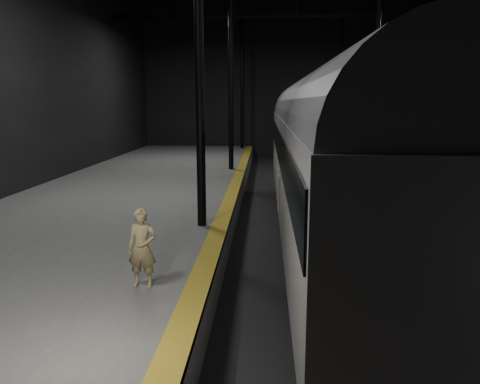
{
  "coord_description": "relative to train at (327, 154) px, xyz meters",
  "views": [
    {
      "loc": [
        -1.91,
        -17.54,
        4.63
      ],
      "look_at": [
        -2.66,
        -3.87,
        2.0
      ],
      "focal_mm": 35.0,
      "sensor_mm": 36.0,
      "label": 1
    }
  ],
  "objects": [
    {
      "name": "woman",
      "position": [
        -4.33,
        -5.92,
        -1.25
      ],
      "size": [
        0.61,
        0.42,
        1.6
      ],
      "primitive_type": "imported",
      "rotation": [
        0.0,
        0.0,
        -0.06
      ],
      "color": "#8C8056",
      "rests_on": "platform_left"
    },
    {
      "name": "ground",
      "position": [
        0.0,
        2.88,
        -3.05
      ],
      "size": [
        44.0,
        44.0,
        0.0
      ],
      "primitive_type": "plane",
      "color": "black",
      "rests_on": "ground"
    },
    {
      "name": "train",
      "position": [
        0.0,
        0.0,
        0.0
      ],
      "size": [
        3.06,
        20.45,
        5.47
      ],
      "color": "#A0A3A8",
      "rests_on": "ground"
    },
    {
      "name": "tactile_strip",
      "position": [
        -3.25,
        2.88,
        -2.04
      ],
      "size": [
        0.5,
        43.8,
        0.01
      ],
      "primitive_type": "cube",
      "color": "olive",
      "rests_on": "platform_left"
    },
    {
      "name": "platform_left",
      "position": [
        -7.5,
        2.88,
        -2.55
      ],
      "size": [
        9.0,
        43.8,
        1.0
      ],
      "primitive_type": "cube",
      "color": "#4C4C4A",
      "rests_on": "ground"
    },
    {
      "name": "track",
      "position": [
        0.0,
        2.88,
        -2.98
      ],
      "size": [
        2.4,
        43.0,
        0.24
      ],
      "color": "#3F3328",
      "rests_on": "ground"
    }
  ]
}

